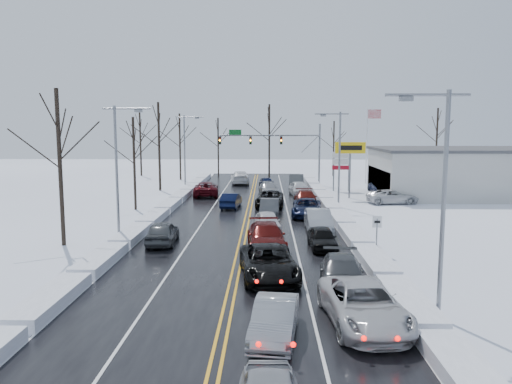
{
  "coord_description": "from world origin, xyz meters",
  "views": [
    {
      "loc": [
        1.62,
        -37.28,
        7.6
      ],
      "look_at": [
        0.78,
        1.69,
        2.5
      ],
      "focal_mm": 35.0,
      "sensor_mm": 36.0,
      "label": 1
    }
  ],
  "objects_px": {
    "flagpole": "(368,139)",
    "dealership_building": "(469,172)",
    "traffic_signal_mast": "(281,143)",
    "oncoming_car_0": "(231,208)",
    "tires_plus_sign": "(350,152)"
  },
  "relations": [
    {
      "from": "flagpole",
      "to": "oncoming_car_0",
      "type": "height_order",
      "value": "flagpole"
    },
    {
      "from": "flagpole",
      "to": "dealership_building",
      "type": "bearing_deg",
      "value": -53.73
    },
    {
      "from": "tires_plus_sign",
      "to": "dealership_building",
      "type": "distance_m",
      "value": 13.82
    },
    {
      "from": "tires_plus_sign",
      "to": "flagpole",
      "type": "height_order",
      "value": "flagpole"
    },
    {
      "from": "dealership_building",
      "to": "oncoming_car_0",
      "type": "height_order",
      "value": "dealership_building"
    },
    {
      "from": "dealership_building",
      "to": "flagpole",
      "type": "bearing_deg",
      "value": 126.27
    },
    {
      "from": "flagpole",
      "to": "oncoming_car_0",
      "type": "xyz_separation_m",
      "value": [
        -16.91,
        -20.78,
        -5.93
      ]
    },
    {
      "from": "traffic_signal_mast",
      "to": "oncoming_car_0",
      "type": "xyz_separation_m",
      "value": [
        -5.18,
        -18.77,
        -5.48
      ]
    },
    {
      "from": "tires_plus_sign",
      "to": "dealership_building",
      "type": "xyz_separation_m",
      "value": [
        13.48,
        2.01,
        -2.34
      ]
    },
    {
      "from": "traffic_signal_mast",
      "to": "oncoming_car_0",
      "type": "distance_m",
      "value": 20.22
    },
    {
      "from": "flagpole",
      "to": "tires_plus_sign",
      "type": "bearing_deg",
      "value": -108.44
    },
    {
      "from": "traffic_signal_mast",
      "to": "oncoming_car_0",
      "type": "bearing_deg",
      "value": -105.44
    },
    {
      "from": "traffic_signal_mast",
      "to": "flagpole",
      "type": "distance_m",
      "value": 11.9
    },
    {
      "from": "tires_plus_sign",
      "to": "oncoming_car_0",
      "type": "xyz_separation_m",
      "value": [
        -12.24,
        -6.77,
        -4.99
      ]
    },
    {
      "from": "traffic_signal_mast",
      "to": "dealership_building",
      "type": "distance_m",
      "value": 23.01
    }
  ]
}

